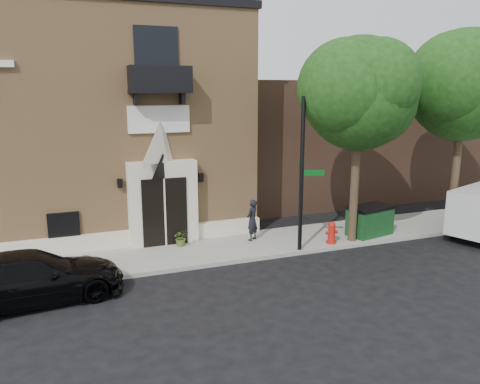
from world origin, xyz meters
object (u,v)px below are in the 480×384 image
Objects in this scene: street_sign at (302,175)px; fire_hydrant at (332,233)px; black_sedan at (31,278)px; pedestrian_near at (252,220)px; dumpster at (370,220)px.

street_sign is 2.82m from fire_hydrant.
fire_hydrant is (1.47, 0.20, -2.40)m from street_sign.
black_sedan is 3.13× the size of pedestrian_near.
pedestrian_near is (7.86, 2.61, 0.23)m from black_sedan.
black_sedan is 5.93× the size of fire_hydrant.
black_sedan is at bearing 174.93° from dumpster.
street_sign is at bearing -90.76° from black_sedan.
pedestrian_near reaches higher than black_sedan.
dumpster is at bearing -89.66° from black_sedan.
pedestrian_near is at bearing 151.85° from fire_hydrant.
street_sign reaches higher than dumpster.
pedestrian_near is (-2.72, 1.46, 0.39)m from fire_hydrant.
street_sign is 4.19m from dumpster.
pedestrian_near reaches higher than fire_hydrant.
black_sedan is 8.28m from pedestrian_near.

